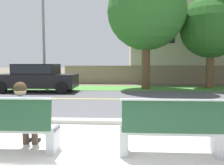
% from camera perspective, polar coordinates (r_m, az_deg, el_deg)
% --- Properties ---
extents(ground_plane, '(140.00, 140.00, 0.00)m').
position_cam_1_polar(ground_plane, '(11.74, 0.08, -2.99)').
color(ground_plane, '#665B4C').
extents(sidewalk_pavement, '(44.00, 3.60, 0.01)m').
position_cam_1_polar(sidewalk_pavement, '(4.36, -5.63, -16.37)').
color(sidewalk_pavement, beige).
rests_on(sidewalk_pavement, ground_plane).
extents(curb_edge, '(44.00, 0.30, 0.11)m').
position_cam_1_polar(curb_edge, '(6.19, -2.82, -9.49)').
color(curb_edge, '#ADA89E').
rests_on(curb_edge, ground_plane).
extents(street_asphalt, '(52.00, 8.00, 0.01)m').
position_cam_1_polar(street_asphalt, '(10.26, -0.38, -4.09)').
color(street_asphalt, '#515156').
rests_on(street_asphalt, ground_plane).
extents(road_centre_line, '(48.00, 0.14, 0.01)m').
position_cam_1_polar(road_centre_line, '(10.26, -0.38, -4.06)').
color(road_centre_line, '#E0CC4C').
rests_on(road_centre_line, ground_plane).
extents(far_verge_grass, '(48.00, 2.80, 0.02)m').
position_cam_1_polar(far_verge_grass, '(14.72, 0.72, -1.39)').
color(far_verge_grass, '#478438').
rests_on(far_verge_grass, ground_plane).
extents(bench_left, '(1.73, 0.48, 1.01)m').
position_cam_1_polar(bench_left, '(4.53, -24.27, -10.05)').
color(bench_left, silver).
rests_on(bench_left, ground_plane).
extents(bench_right, '(1.73, 0.48, 1.01)m').
position_cam_1_polar(bench_right, '(4.11, 14.31, -11.27)').
color(bench_right, silver).
rests_on(bench_right, ground_plane).
extents(seated_person_blue, '(0.52, 0.68, 1.25)m').
position_cam_1_polar(seated_person_blue, '(4.53, -20.85, -7.02)').
color(seated_person_blue, '#47382D').
rests_on(seated_person_blue, ground_plane).
extents(car_black_near, '(4.30, 1.86, 1.54)m').
position_cam_1_polar(car_black_near, '(13.44, -17.86, 1.42)').
color(car_black_near, black).
rests_on(car_black_near, ground_plane).
extents(streetlamp, '(0.24, 2.10, 6.69)m').
position_cam_1_polar(streetlamp, '(15.44, -16.12, 12.98)').
color(streetlamp, gray).
rests_on(streetlamp, ground_plane).
extents(shade_tree_far_left, '(4.72, 4.72, 7.78)m').
position_cam_1_polar(shade_tree_far_left, '(14.80, 9.06, 18.28)').
color(shade_tree_far_left, brown).
rests_on(shade_tree_far_left, ground_plane).
extents(shade_tree_left, '(3.81, 3.81, 6.29)m').
position_cam_1_polar(shade_tree_left, '(16.03, 23.61, 13.33)').
color(shade_tree_left, brown).
rests_on(shade_tree_left, ground_plane).
extents(garden_wall, '(13.00, 0.36, 1.40)m').
position_cam_1_polar(garden_wall, '(18.05, 9.11, 1.88)').
color(garden_wall, gray).
rests_on(garden_wall, ground_plane).
extents(house_across_street, '(10.74, 6.91, 7.40)m').
position_cam_1_polar(house_across_street, '(21.92, 17.73, 10.17)').
color(house_across_street, beige).
rests_on(house_across_street, ground_plane).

